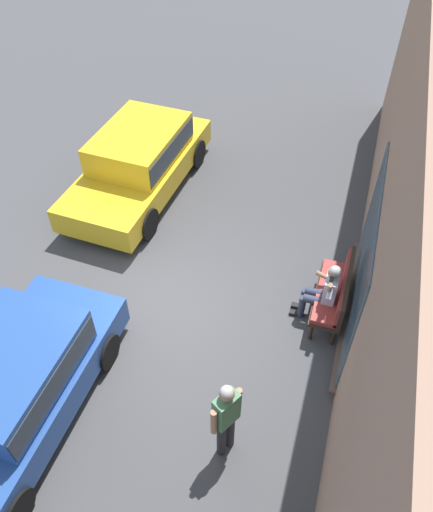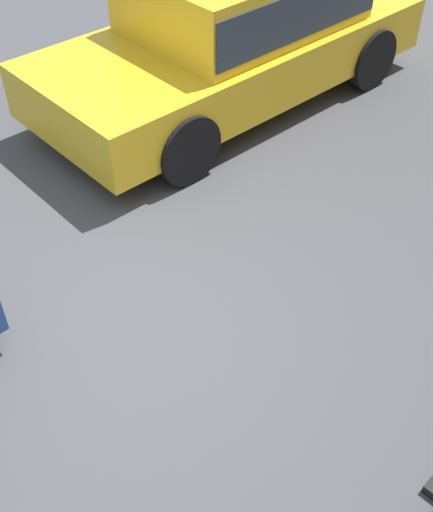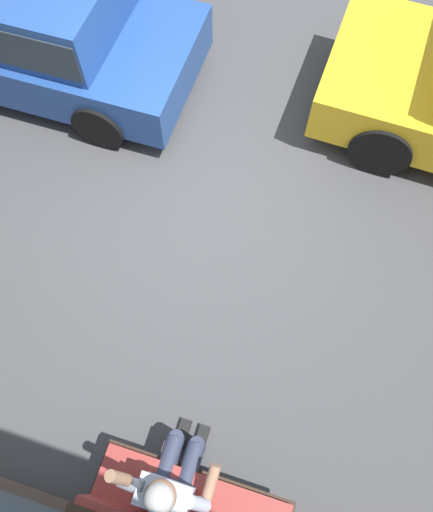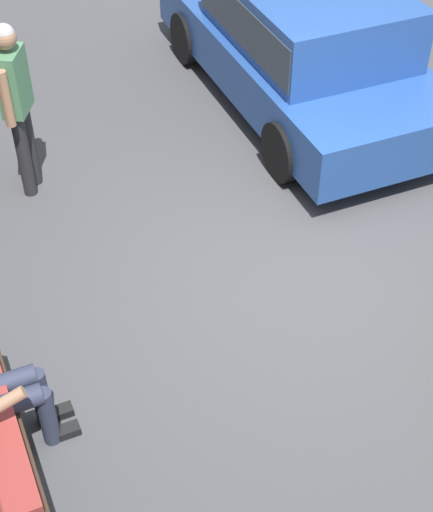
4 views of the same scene
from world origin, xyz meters
name	(u,v)px [view 1 (image 1 of 4)]	position (x,y,z in m)	size (l,w,h in m)	color
ground_plane	(170,310)	(0.00, 0.00, 0.00)	(60.00, 60.00, 0.00)	#424244
building_facade	(388,255)	(-0.01, 3.40, 2.50)	(18.00, 0.51, 5.01)	#93705B
bench	(337,291)	(-0.87, 2.90, 0.59)	(1.59, 0.55, 1.02)	#332319
person_on_phone	(324,291)	(-0.69, 2.67, 0.72)	(0.73, 0.74, 1.36)	#2D3347
parked_car_near	(139,159)	(-3.27, -1.96, 0.83)	(4.55, 2.11, 1.50)	gold
parked_car_mid	(13,385)	(2.59, -1.42, 0.78)	(4.24, 1.89, 1.44)	#23478E
pedestrian_standing	(226,415)	(2.20, 1.76, 1.02)	(0.49, 0.35, 1.73)	#232326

